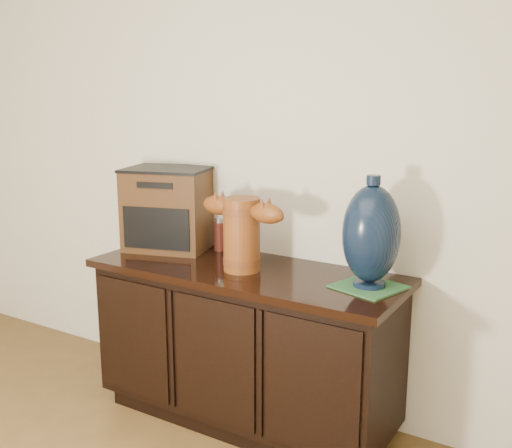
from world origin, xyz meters
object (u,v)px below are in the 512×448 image
Objects in this scene: terracotta_vessel at (242,230)px; lamp_base at (371,234)px; spray_can at (220,234)px; sideboard at (245,344)px; tv_radio at (169,208)px.

terracotta_vessel is 0.58m from lamp_base.
lamp_base reaches higher than spray_can.
lamp_base is at bearing -11.04° from spray_can.
terracotta_vessel reaches higher than sideboard.
tv_radio reaches higher than spray_can.
lamp_base is 2.70× the size of spray_can.
terracotta_vessel reaches higher than spray_can.
lamp_base is (1.10, -0.07, 0.02)m from tv_radio.
tv_radio is at bearing 174.31° from terracotta_vessel.
sideboard is at bearing 105.22° from terracotta_vessel.
terracotta_vessel is (0.00, -0.03, 0.55)m from sideboard.
terracotta_vessel is at bearing -31.07° from tv_radio.
lamp_base reaches higher than sideboard.
terracotta_vessel is 1.02× the size of lamp_base.
tv_radio is (-0.53, 0.14, 0.02)m from terracotta_vessel.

